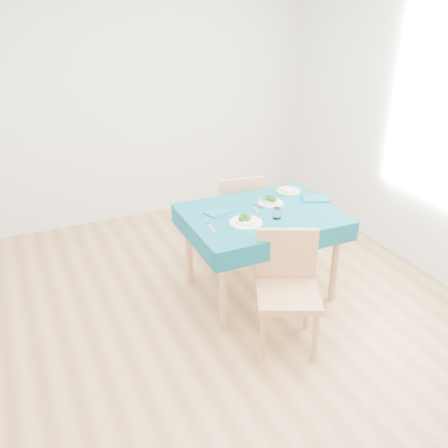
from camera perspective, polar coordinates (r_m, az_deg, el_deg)
name	(u,v)px	position (r m, az deg, el deg)	size (l,w,h in m)	color
room_shell	(224,158)	(3.43, 0.00, 7.50)	(4.02, 4.52, 2.73)	olive
table	(260,254)	(4.20, 4.16, -3.41)	(1.22, 0.92, 0.76)	#074454
chair_near	(289,279)	(3.54, 7.44, -6.29)	(0.45, 0.49, 1.11)	#AF7A52
chair_far	(235,204)	(4.77, 1.32, 2.26)	(0.41, 0.45, 1.04)	#AF7A52
bowl_near	(246,219)	(3.83, 2.53, 0.62)	(0.26, 0.26, 0.08)	white
bowl_far	(271,200)	(4.19, 5.42, 2.70)	(0.21, 0.21, 0.06)	white
fork_near	(211,227)	(3.78, -1.48, -0.38)	(0.02, 0.17, 0.00)	silver
knife_near	(260,221)	(3.88, 4.12, 0.32)	(0.02, 0.22, 0.00)	silver
fork_far	(256,208)	(4.10, 3.70, 1.78)	(0.02, 0.19, 0.00)	silver
knife_far	(314,200)	(4.33, 10.23, 2.76)	(0.02, 0.22, 0.00)	silver
napkin_near	(218,212)	(4.02, -0.70, 1.37)	(0.20, 0.14, 0.01)	#0B4C5C
napkin_far	(316,199)	(4.34, 10.45, 2.88)	(0.22, 0.15, 0.01)	#0B4C5C
tumbler_center	(261,202)	(4.13, 4.28, 2.55)	(0.07, 0.07, 0.09)	white
tumbler_side	(277,213)	(3.93, 6.08, 1.23)	(0.07, 0.07, 0.09)	white
side_plate	(288,191)	(4.47, 7.34, 3.77)	(0.21, 0.21, 0.01)	#BED367
bread_slice	(288,189)	(4.47, 7.35, 3.93)	(0.11, 0.11, 0.02)	beige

